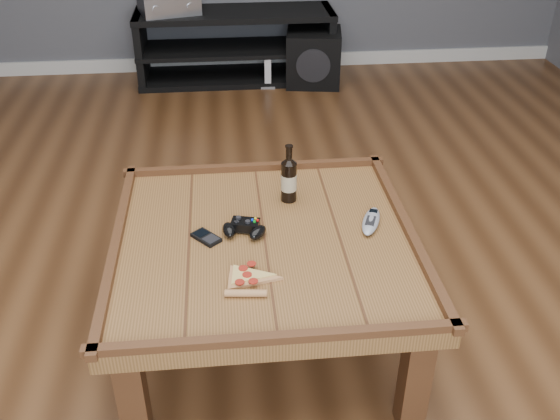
{
  "coord_description": "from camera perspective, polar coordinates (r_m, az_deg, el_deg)",
  "views": [
    {
      "loc": [
        -0.12,
        -1.7,
        1.63
      ],
      "look_at": [
        0.06,
        0.06,
        0.52
      ],
      "focal_mm": 40.0,
      "sensor_mm": 36.0,
      "label": 1
    }
  ],
  "objects": [
    {
      "name": "game_controller",
      "position": [
        2.09,
        -3.3,
        -1.69
      ],
      "size": [
        0.16,
        0.13,
        0.04
      ],
      "rotation": [
        0.0,
        0.0,
        -0.25
      ],
      "color": "black",
      "rests_on": "coffee_table"
    },
    {
      "name": "game_console",
      "position": [
        4.59,
        -1.1,
        12.58
      ],
      "size": [
        0.12,
        0.19,
        0.23
      ],
      "rotation": [
        0.0,
        0.0,
        -0.1
      ],
      "color": "slate",
      "rests_on": "ground"
    },
    {
      "name": "remote_control",
      "position": [
        2.16,
        8.32,
        -1.0
      ],
      "size": [
        0.12,
        0.19,
        0.03
      ],
      "rotation": [
        0.0,
        0.0,
        -0.38
      ],
      "color": "#90949C",
      "rests_on": "coffee_table"
    },
    {
      "name": "baseboard",
      "position": [
        4.95,
        -4.1,
        13.34
      ],
      "size": [
        5.0,
        0.02,
        0.1
      ],
      "primitive_type": "cube",
      "color": "silver",
      "rests_on": "ground"
    },
    {
      "name": "smartphone",
      "position": [
        2.08,
        -6.77,
        -2.5
      ],
      "size": [
        0.11,
        0.11,
        0.01
      ],
      "rotation": [
        0.0,
        0.0,
        0.71
      ],
      "color": "black",
      "rests_on": "coffee_table"
    },
    {
      "name": "pizza_slice",
      "position": [
        1.89,
        -3.04,
        -6.34
      ],
      "size": [
        0.16,
        0.23,
        0.02
      ],
      "rotation": [
        0.0,
        0.0,
        -0.1
      ],
      "color": "tan",
      "rests_on": "coffee_table"
    },
    {
      "name": "beer_bottle",
      "position": [
        2.24,
        0.81,
        2.9
      ],
      "size": [
        0.06,
        0.06,
        0.22
      ],
      "color": "black",
      "rests_on": "coffee_table"
    },
    {
      "name": "coffee_table",
      "position": [
        2.11,
        -1.39,
        -3.94
      ],
      "size": [
        1.03,
        1.03,
        0.48
      ],
      "color": "brown",
      "rests_on": "ground"
    },
    {
      "name": "av_receiver",
      "position": [
        4.58,
        -10.15,
        18.16
      ],
      "size": [
        0.46,
        0.41,
        0.13
      ],
      "rotation": [
        0.0,
        0.0,
        0.27
      ],
      "color": "black",
      "rests_on": "media_console"
    },
    {
      "name": "ground",
      "position": [
        2.36,
        -1.27,
        -11.66
      ],
      "size": [
        6.0,
        6.0,
        0.0
      ],
      "primitive_type": "plane",
      "color": "#422612",
      "rests_on": "ground"
    },
    {
      "name": "media_console",
      "position": [
        4.66,
        -4.08,
        14.68
      ],
      "size": [
        1.4,
        0.45,
        0.5
      ],
      "color": "black",
      "rests_on": "ground"
    },
    {
      "name": "subwoofer",
      "position": [
        4.61,
        3.08,
        13.78
      ],
      "size": [
        0.43,
        0.43,
        0.38
      ],
      "rotation": [
        0.0,
        0.0,
        -0.15
      ],
      "color": "black",
      "rests_on": "ground"
    }
  ]
}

